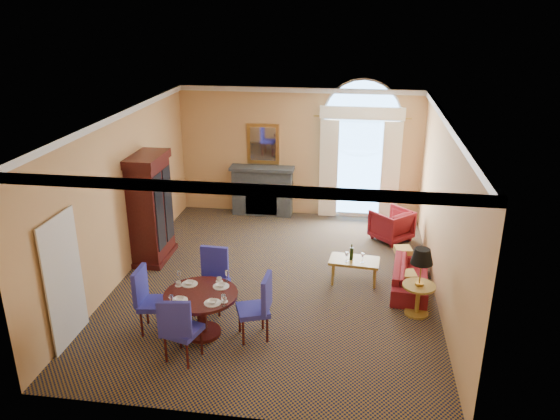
# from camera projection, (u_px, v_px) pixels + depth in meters

# --- Properties ---
(ground) EXTENTS (7.50, 7.50, 0.00)m
(ground) POSITION_uv_depth(u_px,v_px,m) (276.00, 281.00, 10.62)
(ground) COLOR black
(ground) RESTS_ON ground
(room_envelope) EXTENTS (6.04, 7.52, 3.45)m
(room_envelope) POSITION_uv_depth(u_px,v_px,m) (280.00, 147.00, 10.35)
(room_envelope) COLOR tan
(room_envelope) RESTS_ON ground
(armoire) EXTENTS (0.65, 1.15, 2.26)m
(armoire) POSITION_uv_depth(u_px,v_px,m) (150.00, 210.00, 11.21)
(armoire) COLOR black
(armoire) RESTS_ON ground
(dining_table) EXTENTS (1.19, 1.19, 0.95)m
(dining_table) POSITION_uv_depth(u_px,v_px,m) (201.00, 304.00, 8.75)
(dining_table) COLOR black
(dining_table) RESTS_ON ground
(dining_chair_north) EXTENTS (0.56, 0.56, 1.11)m
(dining_chair_north) POSITION_uv_depth(u_px,v_px,m) (214.00, 274.00, 9.55)
(dining_chair_north) COLOR #28289E
(dining_chair_north) RESTS_ON ground
(dining_chair_south) EXTENTS (0.61, 0.61, 1.11)m
(dining_chair_south) POSITION_uv_depth(u_px,v_px,m) (179.00, 326.00, 8.01)
(dining_chair_south) COLOR #28289E
(dining_chair_south) RESTS_ON ground
(dining_chair_east) EXTENTS (0.63, 0.63, 1.11)m
(dining_chair_east) POSITION_uv_depth(u_px,v_px,m) (260.00, 303.00, 8.63)
(dining_chair_east) COLOR #28289E
(dining_chair_east) RESTS_ON ground
(dining_chair_west) EXTENTS (0.56, 0.56, 1.11)m
(dining_chair_west) POSITION_uv_depth(u_px,v_px,m) (148.00, 296.00, 8.84)
(dining_chair_west) COLOR #28289E
(dining_chair_west) RESTS_ON ground
(sofa) EXTENTS (0.82, 1.72, 0.48)m
(sofa) POSITION_uv_depth(u_px,v_px,m) (411.00, 277.00, 10.28)
(sofa) COLOR maroon
(sofa) RESTS_ON ground
(armchair) EXTENTS (1.10, 1.10, 0.72)m
(armchair) POSITION_uv_depth(u_px,v_px,m) (391.00, 225.00, 12.38)
(armchair) COLOR maroon
(armchair) RESTS_ON ground
(coffee_table) EXTENTS (0.99, 0.61, 0.80)m
(coffee_table) POSITION_uv_depth(u_px,v_px,m) (354.00, 261.00, 10.44)
(coffee_table) COLOR olive
(coffee_table) RESTS_ON ground
(side_table) EXTENTS (0.57, 0.57, 1.21)m
(side_table) POSITION_uv_depth(u_px,v_px,m) (420.00, 273.00, 9.24)
(side_table) COLOR olive
(side_table) RESTS_ON ground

